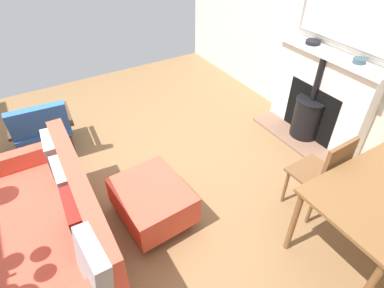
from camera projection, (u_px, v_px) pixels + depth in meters
The scene contains 11 objects.
ground_plane at pixel (129, 184), 3.48m from camera, with size 5.13×5.43×0.01m, color olive.
wall_left at pixel (323, 16), 3.65m from camera, with size 0.12×5.43×2.77m, color silver.
fireplace at pixel (316, 102), 3.89m from camera, with size 0.55×1.39×1.12m.
mirror_over_mantel at pixel (351, 1), 3.22m from camera, with size 0.04×1.16×0.92m.
mantel_bowl_near at pixel (313, 42), 3.67m from camera, with size 0.17×0.17×0.04m.
mantel_bowl_far at pixel (359, 61), 3.26m from camera, with size 0.13×0.13×0.05m.
sofa at pixel (53, 226), 2.61m from camera, with size 0.88×1.78×0.80m.
ottoman at pixel (152, 200), 2.97m from camera, with size 0.65×0.76×0.39m.
armchair_accent at pixel (41, 125), 3.62m from camera, with size 0.72×0.64×0.75m.
dining_table at pixel (383, 201), 2.43m from camera, with size 1.14×0.78×0.74m.
dining_chair_near_fireplace at pixel (325, 172), 2.86m from camera, with size 0.42×0.42×0.90m.
Camera 1 is at (0.67, 2.47, 2.50)m, focal length 29.76 mm.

